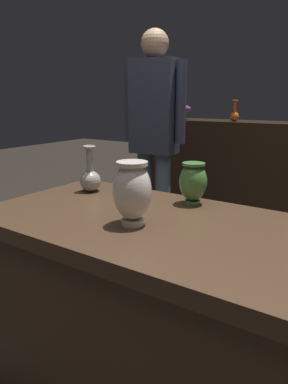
{
  "coord_description": "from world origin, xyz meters",
  "views": [
    {
      "loc": [
        0.57,
        -0.91,
        1.18
      ],
      "look_at": [
        -0.02,
        -0.04,
        0.9
      ],
      "focal_mm": 32.58,
      "sensor_mm": 36.0,
      "label": 1
    }
  ],
  "objects": [
    {
      "name": "vase_centerpiece",
      "position": [
        -0.04,
        -0.08,
        0.91
      ],
      "size": [
        0.12,
        0.12,
        0.2
      ],
      "color": "silver",
      "rests_on": "display_plinth"
    },
    {
      "name": "display_plinth",
      "position": [
        0.0,
        0.0,
        0.4
      ],
      "size": [
        1.2,
        0.64,
        0.8
      ],
      "color": "#422D1E",
      "rests_on": "ground_plane"
    },
    {
      "name": "shelf_vase_far_left",
      "position": [
        -1.04,
        2.14,
        1.09
      ],
      "size": [
        0.16,
        0.16,
        0.14
      ],
      "color": "#7A388E",
      "rests_on": "back_display_shelf"
    },
    {
      "name": "shelf_vase_left",
      "position": [
        -0.52,
        2.13,
        1.05
      ],
      "size": [
        0.08,
        0.08,
        0.18
      ],
      "color": "#E55B1E",
      "rests_on": "back_display_shelf"
    },
    {
      "name": "visitor_near_left",
      "position": [
        -0.76,
        1.2,
        0.96
      ],
      "size": [
        0.47,
        0.2,
        1.63
      ],
      "rotation": [
        0.0,
        0.0,
        3.22
      ],
      "color": "slate",
      "rests_on": "ground_plane"
    },
    {
      "name": "vase_left_accent",
      "position": [
        -0.42,
        0.15,
        0.86
      ],
      "size": [
        0.09,
        0.09,
        0.2
      ],
      "color": "gray",
      "rests_on": "display_plinth"
    },
    {
      "name": "vase_tall_behind",
      "position": [
        0.02,
        0.23,
        0.89
      ],
      "size": [
        0.1,
        0.1,
        0.16
      ],
      "color": "#477A38",
      "rests_on": "display_plinth"
    }
  ]
}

